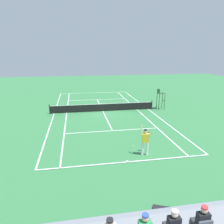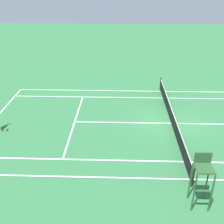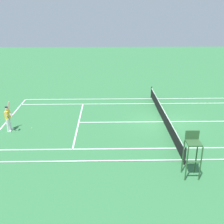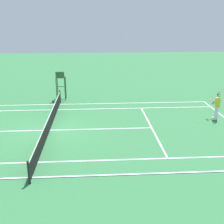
# 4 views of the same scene
# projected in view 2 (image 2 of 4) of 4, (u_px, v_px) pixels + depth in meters

# --- Properties ---
(ground_plane) EXTENTS (80.00, 80.00, 0.00)m
(ground_plane) POSITION_uv_depth(u_px,v_px,m) (171.00, 124.00, 17.95)
(ground_plane) COLOR #337542
(court) EXTENTS (11.08, 23.88, 0.03)m
(court) POSITION_uv_depth(u_px,v_px,m) (171.00, 123.00, 17.95)
(court) COLOR #337542
(court) RESTS_ON ground
(net) EXTENTS (11.98, 0.10, 1.07)m
(net) POSITION_uv_depth(u_px,v_px,m) (172.00, 117.00, 17.72)
(net) COLOR black
(net) RESTS_ON ground
(tennis_ball) EXTENTS (0.07, 0.07, 0.07)m
(tennis_ball) POSITION_uv_depth(u_px,v_px,m) (21.00, 128.00, 17.38)
(tennis_ball) COLOR #D1E533
(tennis_ball) RESTS_ON ground
(umpire_chair) EXTENTS (0.77, 0.77, 2.44)m
(umpire_chair) POSITION_uv_depth(u_px,v_px,m) (202.00, 175.00, 11.04)
(umpire_chair) COLOR #2D562D
(umpire_chair) RESTS_ON ground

